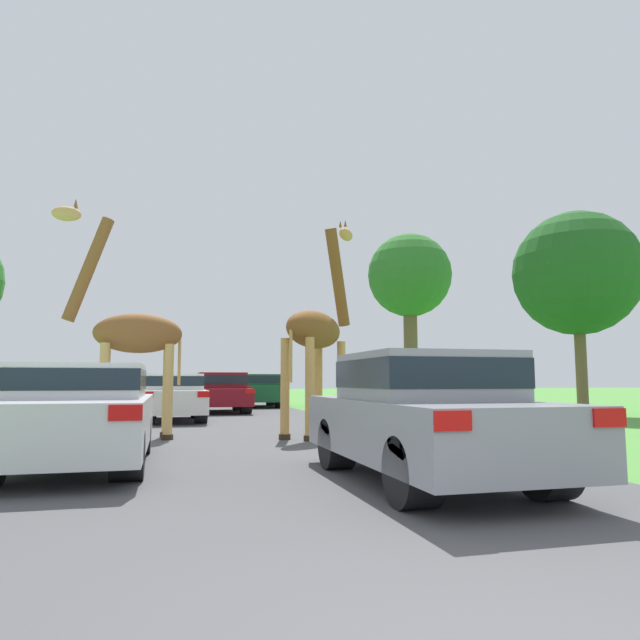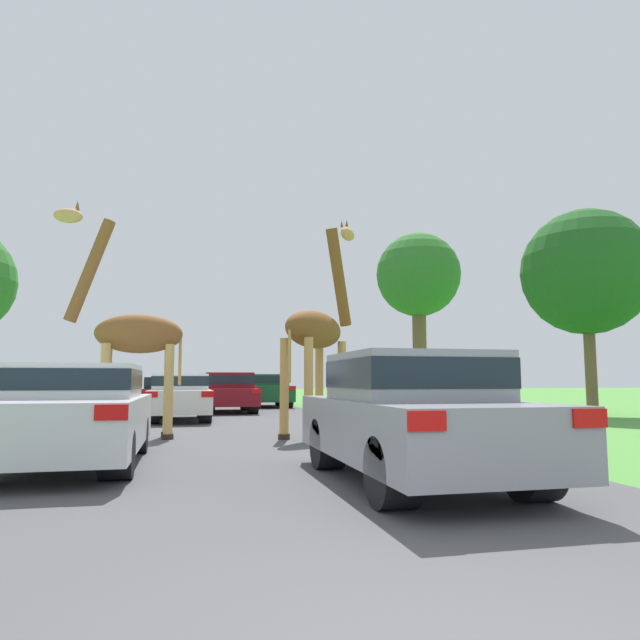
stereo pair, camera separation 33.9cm
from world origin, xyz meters
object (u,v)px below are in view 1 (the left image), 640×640
object	(u,v)px
tree_left_edge	(410,278)
car_verge_right	(77,412)
car_rear_follower	(153,391)
car_queue_right	(221,391)
giraffe_companion	(131,336)
car_queue_left	(259,390)
car_lead_maroon	(426,413)
car_far_ahead	(175,396)
tree_right_cluster	(577,274)
giraffe_near_road	(318,332)

from	to	relation	value
tree_left_edge	car_verge_right	bearing A→B (deg)	-127.47
car_rear_follower	car_queue_right	bearing A→B (deg)	-67.05
giraffe_companion	car_rear_follower	size ratio (longest dim) A/B	1.19
car_queue_left	tree_left_edge	bearing A→B (deg)	-16.45
car_lead_maroon	car_far_ahead	world-z (taller)	car_lead_maroon
tree_right_cluster	car_lead_maroon	bearing A→B (deg)	-136.03
car_queue_left	car_far_ahead	world-z (taller)	car_queue_left
car_far_ahead	car_verge_right	bearing A→B (deg)	-98.89
car_far_ahead	giraffe_companion	bearing A→B (deg)	-100.30
giraffe_near_road	giraffe_companion	bearing A→B (deg)	-141.84
car_far_ahead	car_queue_left	bearing A→B (deg)	65.70
giraffe_companion	tree_right_cluster	bearing A→B (deg)	-76.51
car_queue_left	car_queue_right	bearing A→B (deg)	-116.73
giraffe_near_road	tree_right_cluster	size ratio (longest dim) A/B	0.71
car_queue_right	car_verge_right	xyz separation A→B (m)	(-3.13, -13.25, -0.04)
car_lead_maroon	car_queue_right	world-z (taller)	car_lead_maroon
car_queue_right	tree_right_cluster	bearing A→B (deg)	-24.47
car_rear_follower	tree_right_cluster	size ratio (longest dim) A/B	0.58
giraffe_companion	car_lead_maroon	size ratio (longest dim) A/B	1.17
giraffe_near_road	giraffe_companion	world-z (taller)	giraffe_near_road
car_verge_right	car_queue_left	bearing A→B (deg)	73.33
car_queue_right	giraffe_companion	bearing A→B (deg)	-105.70
car_queue_right	car_rear_follower	world-z (taller)	car_queue_right
car_far_ahead	car_rear_follower	bearing A→B (deg)	94.68
giraffe_near_road	car_queue_left	xyz separation A→B (m)	(0.90, 13.98, -1.44)
car_far_ahead	tree_right_cluster	xyz separation A→B (m)	(13.34, -0.97, 4.11)
giraffe_companion	car_queue_right	size ratio (longest dim) A/B	1.16
car_lead_maroon	car_verge_right	world-z (taller)	car_lead_maroon
giraffe_companion	car_lead_maroon	xyz separation A→B (m)	(3.70, -5.93, -1.28)
car_queue_right	car_verge_right	bearing A→B (deg)	-103.31
car_queue_right	tree_right_cluster	world-z (taller)	tree_right_cluster
giraffe_companion	car_lead_maroon	bearing A→B (deg)	-151.26
car_lead_maroon	car_queue_right	distance (m)	15.54
car_verge_right	tree_right_cluster	bearing A→B (deg)	28.39
tree_right_cluster	car_queue_left	bearing A→B (deg)	135.58
car_verge_right	car_rear_follower	bearing A→B (deg)	88.40
car_lead_maroon	car_rear_follower	bearing A→B (deg)	99.45
car_queue_right	tree_left_edge	world-z (taller)	tree_left_edge
giraffe_near_road	car_rear_follower	bearing A→B (deg)	146.21
giraffe_near_road	car_far_ahead	world-z (taller)	giraffe_near_road
car_queue_left	tree_left_edge	size ratio (longest dim) A/B	0.50
giraffe_near_road	car_queue_right	size ratio (longest dim) A/B	1.21
car_queue_left	tree_left_edge	xyz separation A→B (m)	(6.60, -1.95, 5.10)
giraffe_companion	car_verge_right	distance (m)	3.93
car_queue_right	tree_right_cluster	size ratio (longest dim) A/B	0.59
car_lead_maroon	car_queue_right	xyz separation A→B (m)	(-1.01, 15.50, -0.01)
car_lead_maroon	car_queue_left	xyz separation A→B (m)	(1.05, 19.58, -0.02)
car_far_ahead	car_rear_follower	size ratio (longest dim) A/B	0.98
car_queue_right	tree_left_edge	distance (m)	10.26
giraffe_near_road	car_far_ahead	size ratio (longest dim) A/B	1.26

